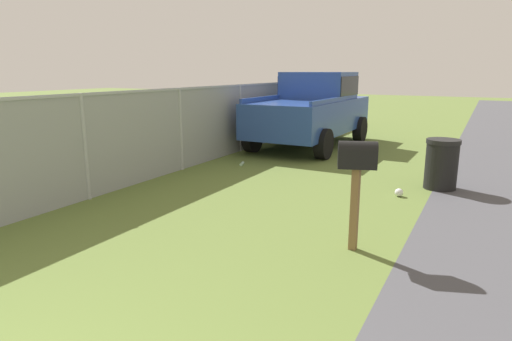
# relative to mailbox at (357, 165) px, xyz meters

# --- Properties ---
(mailbox) EXTENTS (0.34, 0.49, 1.34)m
(mailbox) POSITION_rel_mailbox_xyz_m (0.00, 0.00, 0.00)
(mailbox) COLOR brown
(mailbox) RESTS_ON ground
(pickup_truck) EXTENTS (4.82, 2.33, 2.09)m
(pickup_truck) POSITION_rel_mailbox_xyz_m (6.88, 3.17, 0.04)
(pickup_truck) COLOR #284793
(pickup_truck) RESTS_ON ground
(trash_bin) EXTENTS (0.60, 0.60, 0.92)m
(trash_bin) POSITION_rel_mailbox_xyz_m (3.52, -0.63, -0.59)
(trash_bin) COLOR black
(trash_bin) RESTS_ON ground
(fence_section) EXTENTS (18.04, 0.07, 1.78)m
(fence_section) POSITION_rel_mailbox_xyz_m (3.84, 4.56, -0.10)
(fence_section) COLOR #9EA3A8
(fence_section) RESTS_ON ground
(litter_bottle_midfield_b) EXTENTS (0.23, 0.14, 0.07)m
(litter_bottle_midfield_b) POSITION_rel_mailbox_xyz_m (3.56, 3.61, -1.02)
(litter_bottle_midfield_b) COLOR #B2D8BF
(litter_bottle_midfield_b) RESTS_ON ground
(litter_bag_near_hydrant) EXTENTS (0.14, 0.14, 0.14)m
(litter_bag_near_hydrant) POSITION_rel_mailbox_xyz_m (2.63, -0.07, -0.99)
(litter_bag_near_hydrant) COLOR silver
(litter_bag_near_hydrant) RESTS_ON ground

